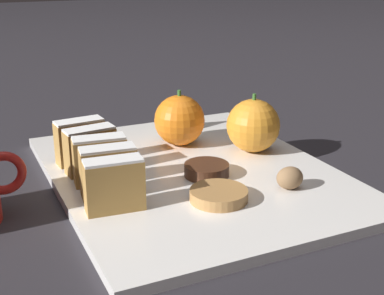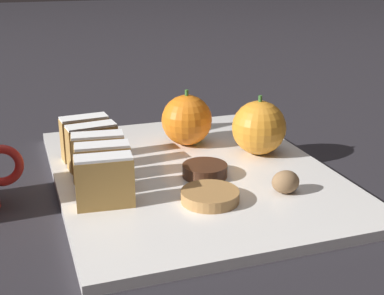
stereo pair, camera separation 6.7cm
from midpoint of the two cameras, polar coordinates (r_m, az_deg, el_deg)
ground_plane at (r=0.69m, az=2.80°, el=-3.34°), size 6.00×6.00×0.00m
serving_platter at (r=0.69m, az=2.81°, el=-2.88°), size 0.34×0.43×0.01m
stollen_slice_front at (r=0.58m, az=-6.04°, el=-3.69°), size 0.06×0.03×0.06m
stollen_slice_second at (r=0.61m, az=-6.39°, el=-2.25°), size 0.06×0.03×0.06m
stollen_slice_third at (r=0.65m, az=-7.06°, el=-1.02°), size 0.07×0.03×0.06m
stollen_slice_fourth at (r=0.69m, az=-7.85°, el=0.06°), size 0.07×0.03×0.06m
stollen_slice_fifth at (r=0.72m, az=-8.73°, el=1.02°), size 0.06×0.03×0.06m
orange_near at (r=0.76m, az=1.96°, el=2.91°), size 0.07×0.07×0.08m
orange_far at (r=0.74m, az=9.76°, el=2.06°), size 0.07×0.07×0.08m
walnut at (r=0.63m, az=13.00°, el=-3.66°), size 0.03×0.03×0.03m
chocolate_cookie at (r=0.66m, az=4.30°, el=-2.50°), size 0.06×0.06×0.02m
gingerbread_cookie at (r=0.60m, az=5.18°, el=-5.24°), size 0.07×0.07×0.01m
evergreen_sprig at (r=0.84m, az=2.83°, el=3.70°), size 0.04×0.04×0.05m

